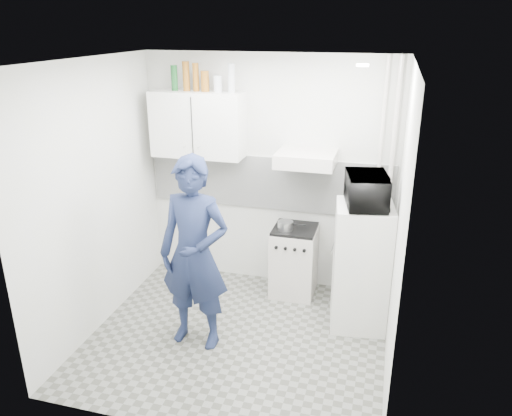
# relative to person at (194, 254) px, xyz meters

# --- Properties ---
(floor) EXTENTS (2.80, 2.80, 0.00)m
(floor) POSITION_rel_person_xyz_m (0.35, 0.13, -0.91)
(floor) COLOR slate
(floor) RESTS_ON ground
(ceiling) EXTENTS (2.80, 2.80, 0.00)m
(ceiling) POSITION_rel_person_xyz_m (0.35, 0.13, 1.69)
(ceiling) COLOR white
(ceiling) RESTS_ON wall_back
(wall_back) EXTENTS (2.80, 0.00, 2.80)m
(wall_back) POSITION_rel_person_xyz_m (0.35, 1.38, 0.39)
(wall_back) COLOR beige
(wall_back) RESTS_ON floor
(wall_left) EXTENTS (0.00, 2.60, 2.60)m
(wall_left) POSITION_rel_person_xyz_m (-1.05, 0.13, 0.39)
(wall_left) COLOR beige
(wall_left) RESTS_ON floor
(wall_right) EXTENTS (0.00, 2.60, 2.60)m
(wall_right) POSITION_rel_person_xyz_m (1.75, 0.13, 0.39)
(wall_right) COLOR beige
(wall_right) RESTS_ON floor
(person) EXTENTS (0.68, 0.47, 1.83)m
(person) POSITION_rel_person_xyz_m (0.00, 0.00, 0.00)
(person) COLOR #192242
(person) RESTS_ON floor
(stove) EXTENTS (0.48, 0.48, 0.76)m
(stove) POSITION_rel_person_xyz_m (0.71, 1.13, -0.53)
(stove) COLOR beige
(stove) RESTS_ON floor
(fridge) EXTENTS (0.59, 0.59, 1.28)m
(fridge) POSITION_rel_person_xyz_m (1.45, 0.70, -0.27)
(fridge) COLOR silver
(fridge) RESTS_ON floor
(stove_top) EXTENTS (0.46, 0.46, 0.03)m
(stove_top) POSITION_rel_person_xyz_m (0.71, 1.13, -0.14)
(stove_top) COLOR black
(stove_top) RESTS_ON stove
(saucepan) EXTENTS (0.17, 0.17, 0.09)m
(saucepan) POSITION_rel_person_xyz_m (0.62, 1.06, -0.07)
(saucepan) COLOR silver
(saucepan) RESTS_ON stove_top
(microwave) EXTENTS (0.60, 0.46, 0.30)m
(microwave) POSITION_rel_person_xyz_m (1.45, 0.70, 0.51)
(microwave) COLOR black
(microwave) RESTS_ON fridge
(bottle_b) EXTENTS (0.07, 0.07, 0.26)m
(bottle_b) POSITION_rel_person_xyz_m (-0.64, 1.21, 1.42)
(bottle_b) COLOR #144C1E
(bottle_b) RESTS_ON upper_cabinet
(bottle_c) EXTENTS (0.07, 0.07, 0.30)m
(bottle_c) POSITION_rel_person_xyz_m (-0.51, 1.21, 1.44)
(bottle_c) COLOR brown
(bottle_c) RESTS_ON upper_cabinet
(bottle_d) EXTENTS (0.07, 0.07, 0.29)m
(bottle_d) POSITION_rel_person_xyz_m (-0.40, 1.21, 1.43)
(bottle_d) COLOR brown
(bottle_d) RESTS_ON upper_cabinet
(canister_a) EXTENTS (0.09, 0.09, 0.21)m
(canister_a) POSITION_rel_person_xyz_m (-0.30, 1.21, 1.39)
(canister_a) COLOR brown
(canister_a) RESTS_ON upper_cabinet
(canister_b) EXTENTS (0.09, 0.09, 0.17)m
(canister_b) POSITION_rel_person_xyz_m (-0.16, 1.21, 1.37)
(canister_b) COLOR #B2B7BC
(canister_b) RESTS_ON upper_cabinet
(bottle_e) EXTENTS (0.07, 0.07, 0.29)m
(bottle_e) POSITION_rel_person_xyz_m (-0.01, 1.21, 1.43)
(bottle_e) COLOR #B2B7BC
(bottle_e) RESTS_ON upper_cabinet
(upper_cabinet) EXTENTS (1.00, 0.35, 0.70)m
(upper_cabinet) POSITION_rel_person_xyz_m (-0.40, 1.21, 0.94)
(upper_cabinet) COLOR silver
(upper_cabinet) RESTS_ON wall_back
(range_hood) EXTENTS (0.60, 0.50, 0.14)m
(range_hood) POSITION_rel_person_xyz_m (0.80, 1.13, 0.66)
(range_hood) COLOR beige
(range_hood) RESTS_ON wall_back
(backsplash) EXTENTS (2.74, 0.03, 0.60)m
(backsplash) POSITION_rel_person_xyz_m (0.35, 1.37, 0.29)
(backsplash) COLOR white
(backsplash) RESTS_ON wall_back
(pipe_a) EXTENTS (0.05, 0.05, 2.60)m
(pipe_a) POSITION_rel_person_xyz_m (1.65, 1.30, 0.39)
(pipe_a) COLOR beige
(pipe_a) RESTS_ON floor
(pipe_b) EXTENTS (0.04, 0.04, 2.60)m
(pipe_b) POSITION_rel_person_xyz_m (1.53, 1.30, 0.39)
(pipe_b) COLOR beige
(pipe_b) RESTS_ON floor
(ceiling_spot_fixture) EXTENTS (0.10, 0.10, 0.02)m
(ceiling_spot_fixture) POSITION_rel_person_xyz_m (1.35, 0.33, 1.66)
(ceiling_spot_fixture) COLOR white
(ceiling_spot_fixture) RESTS_ON ceiling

